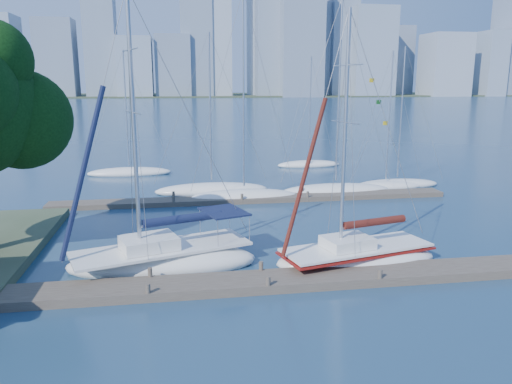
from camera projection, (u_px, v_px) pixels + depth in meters
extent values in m
plane|color=navy|center=(264.00, 286.00, 22.12)|extent=(700.00, 700.00, 0.00)
cube|color=#443A32|center=(264.00, 282.00, 22.08)|extent=(26.00, 2.00, 0.40)
cube|color=#443A32|center=(254.00, 199.00, 37.82)|extent=(30.00, 1.80, 0.36)
cube|color=#38472D|center=(181.00, 96.00, 330.67)|extent=(800.00, 100.00, 1.50)
sphere|color=black|center=(22.00, 120.00, 25.33)|extent=(5.04, 5.04, 5.04)
ellipsoid|color=white|center=(163.00, 263.00, 24.20)|extent=(9.56, 5.67, 1.59)
cube|color=white|center=(162.00, 248.00, 24.04)|extent=(8.85, 5.24, 0.13)
cube|color=white|center=(149.00, 243.00, 23.67)|extent=(3.03, 2.64, 0.58)
cylinder|color=silver|center=(134.00, 126.00, 22.29)|extent=(0.19, 0.19, 11.73)
cylinder|color=silver|center=(183.00, 221.00, 24.26)|extent=(4.12, 1.45, 0.11)
cylinder|color=#111739|center=(183.00, 219.00, 24.24)|extent=(3.89, 1.64, 0.43)
cube|color=#111739|center=(224.00, 212.00, 25.20)|extent=(2.61, 3.00, 0.09)
ellipsoid|color=white|center=(356.00, 260.00, 24.66)|extent=(8.49, 4.50, 1.42)
cube|color=white|center=(357.00, 247.00, 24.52)|extent=(7.86, 4.16, 0.11)
cube|color=white|center=(347.00, 242.00, 24.23)|extent=(2.62, 2.21, 0.52)
cylinder|color=silver|center=(345.00, 134.00, 22.96)|extent=(0.17, 0.17, 11.08)
cylinder|color=silver|center=(374.00, 224.00, 24.65)|extent=(3.75, 1.01, 0.09)
cylinder|color=#42130E|center=(375.00, 222.00, 24.63)|extent=(3.52, 1.21, 0.38)
cube|color=maroon|center=(357.00, 250.00, 24.55)|extent=(8.05, 4.30, 0.09)
ellipsoid|color=white|center=(212.00, 190.00, 40.62)|extent=(9.38, 3.41, 1.23)
cylinder|color=silver|center=(210.00, 108.00, 39.19)|extent=(0.13, 0.13, 11.46)
ellipsoid|color=white|center=(244.00, 197.00, 38.26)|extent=(8.68, 4.23, 1.20)
cylinder|color=silver|center=(244.00, 92.00, 36.55)|extent=(0.13, 0.13, 14.12)
ellipsoid|color=white|center=(336.00, 191.00, 40.36)|extent=(9.14, 2.99, 1.22)
cylinder|color=silver|center=(339.00, 92.00, 38.66)|extent=(0.13, 0.13, 13.94)
ellipsoid|color=white|center=(385.00, 187.00, 42.29)|extent=(6.59, 2.32, 0.94)
cylinder|color=silver|center=(389.00, 116.00, 41.01)|extent=(0.10, 0.10, 10.45)
ellipsoid|color=white|center=(397.00, 185.00, 42.99)|extent=(7.64, 4.49, 1.01)
cylinder|color=silver|center=(401.00, 113.00, 41.67)|extent=(0.11, 0.11, 10.78)
ellipsoid|color=white|center=(130.00, 173.00, 48.56)|extent=(8.21, 3.11, 1.10)
cylinder|color=silver|center=(126.00, 109.00, 47.23)|extent=(0.12, 0.12, 10.77)
ellipsoid|color=white|center=(309.00, 165.00, 53.38)|extent=(6.99, 4.63, 0.99)
cylinder|color=silver|center=(310.00, 108.00, 52.09)|extent=(0.11, 0.11, 10.53)
cube|color=gray|center=(4.00, 57.00, 276.19)|extent=(15.82, 23.42, 44.80)
cube|color=slate|center=(56.00, 59.00, 283.89)|extent=(21.21, 17.63, 43.71)
cube|color=#8A94A6|center=(102.00, 64.00, 308.95)|extent=(14.17, 17.61, 39.03)
cube|color=gray|center=(135.00, 67.00, 289.16)|extent=(19.80, 19.81, 34.27)
cube|color=slate|center=(173.00, 66.00, 294.03)|extent=(20.49, 16.86, 35.86)
cube|color=#8A94A6|center=(215.00, 30.00, 296.05)|extent=(18.10, 14.99, 78.64)
cube|color=gray|center=(262.00, 29.00, 314.95)|extent=(16.74, 17.46, 82.82)
cube|color=slate|center=(301.00, 40.00, 294.43)|extent=(24.90, 18.95, 66.45)
cube|color=#8A94A6|center=(326.00, 51.00, 314.35)|extent=(15.32, 17.11, 55.87)
cube|color=gray|center=(372.00, 52.00, 303.83)|extent=(25.55, 18.80, 53.05)
cube|color=slate|center=(398.00, 61.00, 338.33)|extent=(14.80, 17.52, 45.31)
cube|color=#8A94A6|center=(445.00, 65.00, 312.23)|extent=(25.19, 23.94, 38.18)
cube|color=gray|center=(489.00, 64.00, 316.83)|extent=(13.30, 21.38, 40.06)
cube|color=slate|center=(195.00, 6.00, 292.00)|extent=(18.26, 18.00, 104.64)
cube|color=slate|center=(342.00, 37.00, 309.31)|extent=(16.36, 18.00, 72.71)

